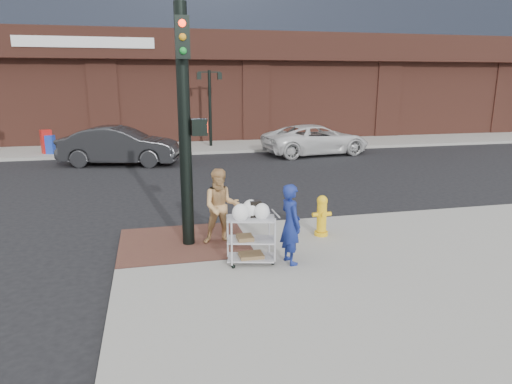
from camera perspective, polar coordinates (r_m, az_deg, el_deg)
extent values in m
plane|color=black|center=(9.58, -4.93, -8.66)|extent=(220.00, 220.00, 0.00)
cube|color=#999791|center=(43.16, 5.59, 9.04)|extent=(65.00, 36.00, 0.15)
cube|color=#592E29|center=(10.30, -8.99, -6.21)|extent=(2.80, 2.40, 0.01)
cylinder|color=black|center=(25.02, -5.77, 10.33)|extent=(0.16, 0.16, 4.00)
cube|color=black|center=(24.98, -5.87, 14.69)|extent=(1.20, 0.06, 0.06)
cube|color=black|center=(24.91, -7.16, 14.19)|extent=(0.22, 0.22, 0.35)
cube|color=black|center=(25.05, -4.58, 14.25)|extent=(0.22, 0.22, 0.35)
cylinder|color=black|center=(9.65, -8.91, 7.68)|extent=(0.26, 0.26, 5.00)
cube|color=black|center=(9.67, -7.13, 8.05)|extent=(0.32, 0.28, 0.34)
cube|color=#FF260C|center=(9.69, -6.18, 8.09)|extent=(0.02, 0.18, 0.22)
cube|color=black|center=(9.35, -9.21, 18.53)|extent=(0.28, 0.18, 0.80)
imported|color=navy|center=(8.87, 4.35, -4.01)|extent=(0.48, 0.64, 1.59)
imported|color=tan|center=(9.94, -4.40, -1.82)|extent=(0.86, 0.69, 1.66)
imported|color=#222325|center=(20.97, -16.66, 5.55)|extent=(5.37, 2.90, 1.68)
imported|color=silver|center=(23.16, 7.52, 6.51)|extent=(5.66, 3.19, 1.49)
cube|color=#B1B1B6|center=(8.79, -0.63, -3.33)|extent=(1.00, 0.71, 0.03)
cube|color=#B1B1B6|center=(8.92, -0.62, -5.99)|extent=(1.00, 0.71, 0.03)
cube|color=#B1B1B6|center=(9.06, -0.62, -8.20)|extent=(1.00, 0.71, 0.03)
cube|color=black|center=(8.81, -0.07, -2.20)|extent=(0.22, 0.14, 0.32)
cube|color=brown|center=(8.88, -1.39, -5.74)|extent=(0.30, 0.34, 0.08)
cube|color=brown|center=(9.04, -0.62, -7.90)|extent=(0.46, 0.36, 0.07)
cylinder|color=yellow|center=(10.73, 8.14, -5.13)|extent=(0.31, 0.31, 0.09)
cylinder|color=yellow|center=(10.61, 8.21, -3.07)|extent=(0.22, 0.22, 0.69)
sphere|color=yellow|center=(10.51, 8.28, -1.09)|extent=(0.25, 0.25, 0.25)
cylinder|color=yellow|center=(10.60, 8.22, -2.78)|extent=(0.45, 0.10, 0.10)
cube|color=red|center=(24.64, -24.71, 5.75)|extent=(0.61, 0.59, 1.14)
cube|color=#1B39B0|center=(24.41, -24.30, 5.43)|extent=(0.46, 0.44, 0.89)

